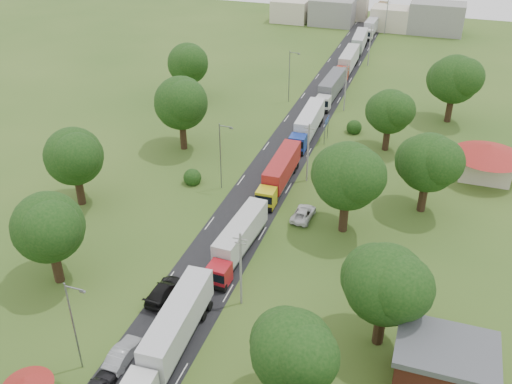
% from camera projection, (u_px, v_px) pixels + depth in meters
% --- Properties ---
extents(ground, '(260.00, 260.00, 0.00)m').
position_uv_depth(ground, '(218.00, 255.00, 67.75)').
color(ground, '#31511B').
rests_on(ground, ground).
extents(road, '(8.00, 200.00, 0.04)m').
position_uv_depth(road, '(269.00, 178.00, 84.06)').
color(road, black).
rests_on(road, ground).
extents(info_sign, '(0.12, 3.10, 4.10)m').
position_uv_depth(info_sign, '(327.00, 125.00, 93.34)').
color(info_sign, slate).
rests_on(info_sign, ground).
extents(pole_1, '(1.60, 0.24, 9.00)m').
position_uv_depth(pole_1, '(241.00, 268.00, 58.14)').
color(pole_1, gray).
rests_on(pole_1, ground).
extents(pole_2, '(1.60, 0.24, 9.00)m').
position_uv_depth(pole_2, '(308.00, 152.00, 80.98)').
color(pole_2, gray).
rests_on(pole_2, ground).
extents(pole_3, '(1.60, 0.24, 9.00)m').
position_uv_depth(pole_3, '(346.00, 87.00, 103.82)').
color(pole_3, gray).
rests_on(pole_3, ground).
extents(pole_4, '(1.60, 0.24, 9.00)m').
position_uv_depth(pole_4, '(370.00, 45.00, 126.66)').
color(pole_4, gray).
rests_on(pole_4, ground).
extents(pole_5, '(1.60, 0.24, 9.00)m').
position_uv_depth(pole_5, '(386.00, 16.00, 149.49)').
color(pole_5, gray).
rests_on(pole_5, ground).
extents(lamp_0, '(2.03, 0.22, 10.00)m').
position_uv_depth(lamp_0, '(74.00, 323.00, 50.09)').
color(lamp_0, slate).
rests_on(lamp_0, ground).
extents(lamp_1, '(2.03, 0.22, 10.00)m').
position_uv_depth(lamp_1, '(221.00, 153.00, 78.64)').
color(lamp_1, slate).
rests_on(lamp_1, ground).
extents(lamp_2, '(2.03, 0.22, 10.00)m').
position_uv_depth(lamp_2, '(290.00, 74.00, 107.18)').
color(lamp_2, slate).
rests_on(lamp_2, ground).
extents(tree_2, '(8.00, 8.00, 10.10)m').
position_uv_depth(tree_2, '(293.00, 350.00, 45.98)').
color(tree_2, '#382616').
rests_on(tree_2, ground).
extents(tree_3, '(8.80, 8.80, 11.07)m').
position_uv_depth(tree_3, '(386.00, 283.00, 52.17)').
color(tree_3, '#382616').
rests_on(tree_3, ground).
extents(tree_4, '(9.60, 9.60, 12.05)m').
position_uv_depth(tree_4, '(348.00, 175.00, 68.47)').
color(tree_4, '#382616').
rests_on(tree_4, ground).
extents(tree_5, '(8.80, 8.80, 11.07)m').
position_uv_depth(tree_5, '(429.00, 162.00, 72.83)').
color(tree_5, '#382616').
rests_on(tree_5, ground).
extents(tree_6, '(8.00, 8.00, 10.10)m').
position_uv_depth(tree_6, '(390.00, 111.00, 88.93)').
color(tree_6, '#382616').
rests_on(tree_6, ground).
extents(tree_7, '(9.60, 9.60, 12.05)m').
position_uv_depth(tree_7, '(455.00, 79.00, 98.07)').
color(tree_7, '#382616').
rests_on(tree_7, ground).
extents(tree_10, '(8.80, 8.80, 11.07)m').
position_uv_depth(tree_10, '(49.00, 226.00, 60.18)').
color(tree_10, '#382616').
rests_on(tree_10, ground).
extents(tree_11, '(8.80, 8.80, 11.07)m').
position_uv_depth(tree_11, '(74.00, 156.00, 74.35)').
color(tree_11, '#382616').
rests_on(tree_11, ground).
extents(tree_12, '(9.60, 9.60, 12.05)m').
position_uv_depth(tree_12, '(181.00, 102.00, 88.70)').
color(tree_12, '#382616').
rests_on(tree_12, ground).
extents(tree_13, '(8.80, 8.80, 11.07)m').
position_uv_depth(tree_13, '(188.00, 63.00, 107.52)').
color(tree_13, '#382616').
rests_on(tree_13, ground).
extents(house_brick, '(8.60, 6.60, 5.20)m').
position_uv_depth(house_brick, '(443.00, 368.00, 49.45)').
color(house_brick, maroon).
rests_on(house_brick, ground).
extents(house_cream, '(10.08, 10.08, 5.80)m').
position_uv_depth(house_cream, '(488.00, 156.00, 82.10)').
color(house_cream, beige).
rests_on(house_cream, ground).
extents(distant_town, '(52.00, 8.00, 8.00)m').
position_uv_depth(distant_town, '(371.00, 15.00, 155.51)').
color(distant_town, gray).
rests_on(distant_town, ground).
extents(church, '(5.00, 5.00, 12.30)m').
position_uv_depth(church, '(359.00, 1.00, 162.35)').
color(church, beige).
rests_on(church, ground).
extents(truck_0, '(3.24, 15.60, 4.31)m').
position_uv_depth(truck_0, '(173.00, 331.00, 53.77)').
color(truck_0, silver).
rests_on(truck_0, ground).
extents(truck_1, '(3.04, 14.22, 3.93)m').
position_uv_depth(truck_1, '(238.00, 239.00, 67.00)').
color(truck_1, '#A2121B').
rests_on(truck_1, ground).
extents(truck_2, '(2.69, 14.79, 4.10)m').
position_uv_depth(truck_2, '(280.00, 172.00, 81.00)').
color(truck_2, gold).
rests_on(truck_2, ground).
extents(truck_3, '(2.90, 15.31, 4.24)m').
position_uv_depth(truck_3, '(308.00, 124.00, 95.43)').
color(truck_3, navy).
rests_on(truck_3, ground).
extents(truck_4, '(3.01, 15.27, 4.22)m').
position_uv_depth(truck_4, '(331.00, 88.00, 110.19)').
color(truck_4, silver).
rests_on(truck_4, ground).
extents(truck_5, '(2.76, 15.30, 4.24)m').
position_uv_depth(truck_5, '(348.00, 61.00, 124.46)').
color(truck_5, '#A32919').
rests_on(truck_5, ground).
extents(truck_6, '(3.27, 15.22, 4.21)m').
position_uv_depth(truck_6, '(359.00, 43.00, 136.80)').
color(truck_6, '#235E31').
rests_on(truck_6, ground).
extents(truck_7, '(2.84, 14.67, 4.06)m').
position_uv_depth(truck_7, '(372.00, 26.00, 150.53)').
color(truck_7, silver).
rests_on(truck_7, ground).
extents(truck_8, '(2.85, 13.83, 3.82)m').
position_uv_depth(truck_8, '(379.00, 12.00, 164.73)').
color(truck_8, '#915F1D').
rests_on(truck_8, ground).
extents(car_lane_mid, '(1.78, 4.92, 1.61)m').
position_uv_depth(car_lane_mid, '(123.00, 354.00, 53.29)').
color(car_lane_mid, gray).
rests_on(car_lane_mid, ground).
extents(car_lane_rear, '(2.53, 5.77, 1.65)m').
position_uv_depth(car_lane_rear, '(164.00, 291.00, 60.95)').
color(car_lane_rear, black).
rests_on(car_lane_rear, ground).
extents(car_verge_near, '(2.66, 5.24, 1.42)m').
position_uv_depth(car_verge_near, '(303.00, 214.00, 74.34)').
color(car_verge_near, white).
rests_on(car_verge_near, ground).
extents(car_verge_far, '(2.14, 4.16, 1.35)m').
position_uv_depth(car_verge_far, '(337.00, 150.00, 90.42)').
color(car_verge_far, '#4C4D53').
rests_on(car_verge_far, ground).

